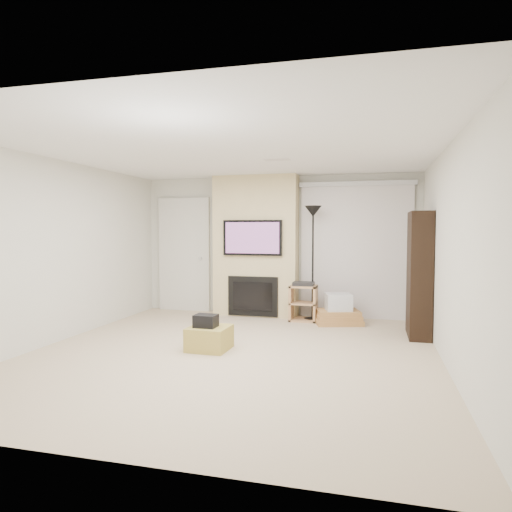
% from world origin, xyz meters
% --- Properties ---
extents(floor, '(5.00, 5.50, 0.00)m').
position_xyz_m(floor, '(0.00, 0.00, 0.00)').
color(floor, '#CCB493').
rests_on(floor, ground).
extents(ceiling, '(5.00, 5.50, 0.00)m').
position_xyz_m(ceiling, '(0.00, 0.00, 2.50)').
color(ceiling, white).
rests_on(ceiling, wall_back).
extents(wall_back, '(5.00, 0.00, 2.50)m').
position_xyz_m(wall_back, '(0.00, 2.75, 1.25)').
color(wall_back, silver).
rests_on(wall_back, ground).
extents(wall_front, '(5.00, 0.00, 2.50)m').
position_xyz_m(wall_front, '(0.00, -2.75, 1.25)').
color(wall_front, silver).
rests_on(wall_front, ground).
extents(wall_left, '(0.00, 5.50, 2.50)m').
position_xyz_m(wall_left, '(-2.50, 0.00, 1.25)').
color(wall_left, silver).
rests_on(wall_left, ground).
extents(wall_right, '(0.00, 5.50, 2.50)m').
position_xyz_m(wall_right, '(2.50, 0.00, 1.25)').
color(wall_right, silver).
rests_on(wall_right, ground).
extents(hvac_vent, '(0.35, 0.18, 0.01)m').
position_xyz_m(hvac_vent, '(0.40, 0.80, 2.50)').
color(hvac_vent, silver).
rests_on(hvac_vent, ceiling).
extents(ottoman, '(0.52, 0.52, 0.30)m').
position_xyz_m(ottoman, '(-0.33, 0.09, 0.15)').
color(ottoman, '#B19B44').
rests_on(ottoman, floor).
extents(black_bag, '(0.29, 0.23, 0.16)m').
position_xyz_m(black_bag, '(-0.37, 0.05, 0.38)').
color(black_bag, black).
rests_on(black_bag, ottoman).
extents(fireplace_wall, '(1.50, 0.47, 2.50)m').
position_xyz_m(fireplace_wall, '(-0.35, 2.54, 1.24)').
color(fireplace_wall, beige).
rests_on(fireplace_wall, floor).
extents(entry_door, '(1.02, 0.11, 2.14)m').
position_xyz_m(entry_door, '(-1.80, 2.71, 1.05)').
color(entry_door, silver).
rests_on(entry_door, floor).
extents(vertical_blinds, '(1.98, 0.10, 2.37)m').
position_xyz_m(vertical_blinds, '(1.40, 2.70, 1.27)').
color(vertical_blinds, silver).
rests_on(vertical_blinds, floor).
extents(floor_lamp, '(0.29, 0.29, 1.94)m').
position_xyz_m(floor_lamp, '(0.70, 2.33, 1.53)').
color(floor_lamp, black).
rests_on(floor_lamp, floor).
extents(av_stand, '(0.45, 0.38, 0.66)m').
position_xyz_m(av_stand, '(0.56, 2.25, 0.35)').
color(av_stand, tan).
rests_on(av_stand, floor).
extents(box_stack, '(0.86, 0.74, 0.49)m').
position_xyz_m(box_stack, '(1.15, 2.14, 0.19)').
color(box_stack, '#BB8448').
rests_on(box_stack, floor).
extents(bookshelf, '(0.30, 0.80, 1.80)m').
position_xyz_m(bookshelf, '(2.34, 1.54, 0.90)').
color(bookshelf, black).
rests_on(bookshelf, floor).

